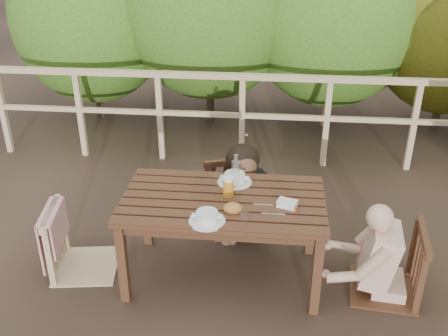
# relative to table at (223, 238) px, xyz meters

# --- Properties ---
(ground) EXTENTS (60.00, 60.00, 0.00)m
(ground) POSITION_rel_table_xyz_m (0.00, 0.00, -0.34)
(ground) COLOR #443125
(ground) RESTS_ON ground
(table) EXTENTS (1.45, 0.82, 0.67)m
(table) POSITION_rel_table_xyz_m (0.00, 0.00, 0.00)
(table) COLOR #412515
(table) RESTS_ON ground
(chair_left) EXTENTS (0.56, 0.56, 1.00)m
(chair_left) POSITION_rel_table_xyz_m (-1.08, -0.02, 0.16)
(chair_left) COLOR tan
(chair_left) RESTS_ON ground
(chair_far) EXTENTS (0.64, 0.64, 1.02)m
(chair_far) POSITION_rel_table_xyz_m (0.05, 0.72, 0.17)
(chair_far) COLOR #412515
(chair_far) RESTS_ON ground
(chair_right) EXTENTS (0.55, 0.55, 1.00)m
(chair_right) POSITION_rel_table_xyz_m (1.20, -0.06, 0.16)
(chair_right) COLOR #412515
(chair_right) RESTS_ON ground
(woman) EXTENTS (0.69, 0.76, 1.28)m
(woman) POSITION_rel_table_xyz_m (0.05, 0.74, 0.30)
(woman) COLOR black
(woman) RESTS_ON ground
(diner_right) EXTENTS (0.63, 0.54, 1.17)m
(diner_right) POSITION_rel_table_xyz_m (1.23, -0.06, 0.25)
(diner_right) COLOR beige
(diner_right) RESTS_ON ground
(railing) EXTENTS (5.60, 0.10, 1.01)m
(railing) POSITION_rel_table_xyz_m (0.00, 2.00, 0.17)
(railing) COLOR tan
(railing) RESTS_ON ground
(soup_near) EXTENTS (0.25, 0.25, 0.08)m
(soup_near) POSITION_rel_table_xyz_m (-0.08, -0.31, 0.38)
(soup_near) COLOR white
(soup_near) RESTS_ON table
(soup_far) EXTENTS (0.26, 0.26, 0.09)m
(soup_far) POSITION_rel_table_xyz_m (0.06, 0.25, 0.38)
(soup_far) COLOR white
(soup_far) RESTS_ON table
(bread_roll) EXTENTS (0.13, 0.10, 0.08)m
(bread_roll) POSITION_rel_table_xyz_m (0.08, -0.18, 0.38)
(bread_roll) COLOR #A46B2E
(bread_roll) RESTS_ON table
(beer_glass) EXTENTS (0.08, 0.08, 0.16)m
(beer_glass) POSITION_rel_table_xyz_m (0.03, 0.04, 0.42)
(beer_glass) COLOR orange
(beer_glass) RESTS_ON table
(bottle) EXTENTS (0.07, 0.07, 0.27)m
(bottle) POSITION_rel_table_xyz_m (0.07, 0.18, 0.47)
(bottle) COLOR white
(bottle) RESTS_ON table
(tumbler) EXTENTS (0.07, 0.07, 0.08)m
(tumbler) POSITION_rel_table_xyz_m (0.17, -0.27, 0.38)
(tumbler) COLOR white
(tumbler) RESTS_ON table
(butter_tub) EXTENTS (0.16, 0.13, 0.06)m
(butter_tub) POSITION_rel_table_xyz_m (0.45, -0.08, 0.37)
(butter_tub) COLOR white
(butter_tub) RESTS_ON table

